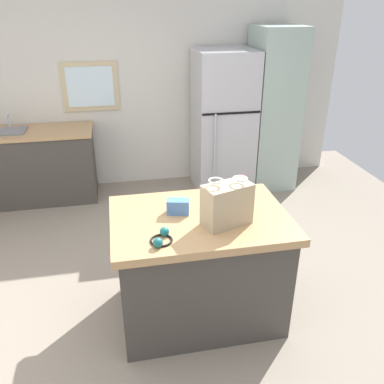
{
  "coord_description": "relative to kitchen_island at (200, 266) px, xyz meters",
  "views": [
    {
      "loc": [
        -0.37,
        -2.53,
        2.32
      ],
      "look_at": [
        0.18,
        0.23,
        0.94
      ],
      "focal_mm": 37.45,
      "sensor_mm": 36.0,
      "label": 1
    }
  ],
  "objects": [
    {
      "name": "ground",
      "position": [
        -0.18,
        0.07,
        -0.45
      ],
      "size": [
        6.43,
        6.43,
        0.0
      ],
      "primitive_type": "plane",
      "color": "gray"
    },
    {
      "name": "back_wall",
      "position": [
        -0.19,
        2.75,
        0.81
      ],
      "size": [
        5.26,
        0.13,
        2.51
      ],
      "color": "silver",
      "rests_on": "ground"
    },
    {
      "name": "kitchen_island",
      "position": [
        0.0,
        0.0,
        0.0
      ],
      "size": [
        1.28,
        0.89,
        0.89
      ],
      "color": "#423D38",
      "rests_on": "ground"
    },
    {
      "name": "refrigerator",
      "position": [
        0.8,
        2.32,
        0.43
      ],
      "size": [
        0.72,
        0.75,
        1.77
      ],
      "color": "#B7B7BC",
      "rests_on": "ground"
    },
    {
      "name": "tall_cabinet",
      "position": [
        1.46,
        2.32,
        0.56
      ],
      "size": [
        0.56,
        0.67,
        2.02
      ],
      "color": "#9EB2A8",
      "rests_on": "ground"
    },
    {
      "name": "sink_counter",
      "position": [
        -1.57,
        2.39,
        0.01
      ],
      "size": [
        1.48,
        0.62,
        1.08
      ],
      "color": "#423D38",
      "rests_on": "ground"
    },
    {
      "name": "shopping_bag",
      "position": [
        0.16,
        -0.14,
        0.59
      ],
      "size": [
        0.37,
        0.27,
        0.34
      ],
      "color": "tan",
      "rests_on": "kitchen_island"
    },
    {
      "name": "small_box",
      "position": [
        -0.15,
        0.08,
        0.5
      ],
      "size": [
        0.17,
        0.12,
        0.11
      ],
      "primitive_type": "cube",
      "rotation": [
        0.0,
        0.0,
        -0.23
      ],
      "color": "#4775B7",
      "rests_on": "kitchen_island"
    },
    {
      "name": "bottle",
      "position": [
        0.38,
        0.2,
        0.54
      ],
      "size": [
        0.05,
        0.05,
        0.21
      ],
      "color": "white",
      "rests_on": "kitchen_island"
    },
    {
      "name": "ear_defenders",
      "position": [
        -0.32,
        -0.27,
        0.47
      ],
      "size": [
        0.2,
        0.2,
        0.06
      ],
      "color": "black",
      "rests_on": "kitchen_island"
    }
  ]
}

